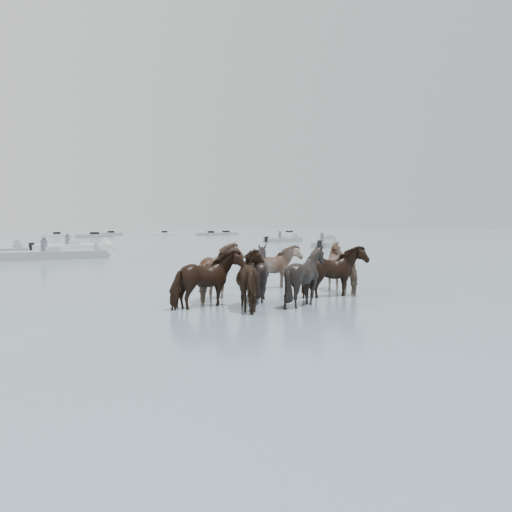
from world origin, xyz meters
TOP-DOWN VIEW (x-y plane):
  - ground at (0.00, 0.00)m, footprint 400.00×400.00m
  - pony_herd at (-1.61, 0.02)m, footprint 6.64×4.48m
  - swimming_pony at (6.38, 12.38)m, footprint 0.72×0.44m
  - motorboat_a at (-4.41, 25.63)m, footprint 5.30×2.63m
  - motorboat_b at (-1.74, 20.05)m, footprint 6.63×2.26m
  - motorboat_c at (2.15, 29.72)m, footprint 6.58×2.04m
  - motorboat_d at (21.97, 23.33)m, footprint 4.82×4.00m
  - motorboat_e at (27.22, 35.50)m, footprint 5.07×1.97m

SIDE VIEW (x-z plane):
  - ground at x=0.00m, z-range 0.00..0.00m
  - swimming_pony at x=6.38m, z-range -0.12..0.32m
  - motorboat_b at x=-1.74m, z-range -0.74..1.18m
  - motorboat_c at x=2.15m, z-range -0.74..1.18m
  - motorboat_a at x=-4.41m, z-range -0.73..1.19m
  - motorboat_e at x=27.22m, z-range -0.73..1.19m
  - motorboat_d at x=21.97m, z-range -0.73..1.19m
  - pony_herd at x=-1.61m, z-range -0.17..1.48m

